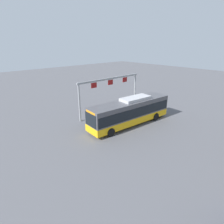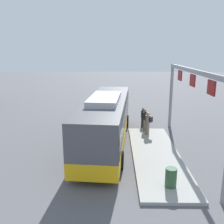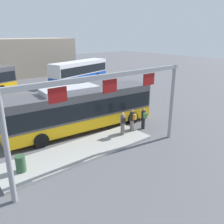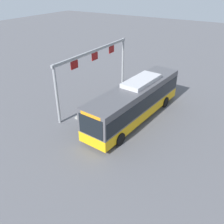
# 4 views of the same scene
# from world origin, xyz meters

# --- Properties ---
(ground_plane) EXTENTS (120.00, 120.00, 0.00)m
(ground_plane) POSITION_xyz_m (0.00, 0.00, 0.00)
(ground_plane) COLOR #56565B
(platform_curb) EXTENTS (10.00, 2.80, 0.16)m
(platform_curb) POSITION_xyz_m (-2.04, -3.05, 0.08)
(platform_curb) COLOR #9E9E99
(platform_curb) RESTS_ON ground
(bus_main) EXTENTS (11.84, 3.46, 3.46)m
(bus_main) POSITION_xyz_m (-0.01, 0.00, 1.81)
(bus_main) COLOR #EAAD14
(bus_main) RESTS_ON ground
(person_boarding) EXTENTS (0.39, 0.56, 1.67)m
(person_boarding) POSITION_xyz_m (2.55, -2.92, 1.05)
(person_boarding) COLOR slate
(person_boarding) RESTS_ON platform_curb
(person_waiting_near) EXTENTS (0.45, 0.59, 1.67)m
(person_waiting_near) POSITION_xyz_m (3.78, -2.89, 0.89)
(person_waiting_near) COLOR black
(person_waiting_near) RESTS_ON ground
(person_waiting_mid) EXTENTS (0.53, 0.61, 1.67)m
(person_waiting_mid) POSITION_xyz_m (1.54, -2.99, 1.05)
(person_waiting_mid) COLOR slate
(person_waiting_mid) RESTS_ON platform_curb
(platform_sign_gantry) EXTENTS (11.30, 0.24, 5.20)m
(platform_sign_gantry) POSITION_xyz_m (-1.33, -5.14, 3.85)
(platform_sign_gantry) COLOR gray
(platform_sign_gantry) RESTS_ON ground
(trash_bin) EXTENTS (0.52, 0.52, 0.90)m
(trash_bin) POSITION_xyz_m (-5.78, -3.15, 0.61)
(trash_bin) COLOR #2D5133
(trash_bin) RESTS_ON platform_curb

